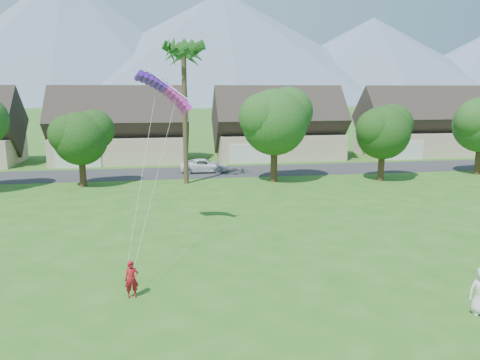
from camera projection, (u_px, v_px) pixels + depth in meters
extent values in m
plane|color=#2D6019|center=(288.00, 354.00, 15.10)|extent=(500.00, 500.00, 0.00)
cube|color=#2D2D30|center=(204.00, 172.00, 48.06)|extent=(90.00, 7.00, 0.01)
imported|color=#A4121C|center=(132.00, 279.00, 19.05)|extent=(0.61, 0.45, 1.55)
imported|color=white|center=(204.00, 166.00, 47.95)|extent=(4.95, 2.35, 1.36)
cone|color=slate|center=(67.00, 39.00, 252.03)|extent=(190.00, 190.00, 70.00)
cone|color=slate|center=(223.00, 49.00, 265.82)|extent=(240.00, 240.00, 62.00)
cone|color=slate|center=(372.00, 61.00, 280.77)|extent=(200.00, 200.00, 50.00)
cube|color=beige|center=(121.00, 149.00, 55.12)|extent=(15.00, 8.00, 3.00)
cube|color=#382D28|center=(120.00, 121.00, 54.49)|extent=(15.75, 8.15, 8.15)
cube|color=silver|center=(78.00, 158.00, 50.62)|extent=(4.80, 0.12, 2.20)
cube|color=beige|center=(278.00, 146.00, 58.04)|extent=(15.00, 8.00, 3.00)
cube|color=#382D28|center=(278.00, 119.00, 57.41)|extent=(15.75, 8.15, 8.15)
cube|color=silver|center=(251.00, 154.00, 53.53)|extent=(4.80, 0.12, 2.20)
cube|color=beige|center=(420.00, 143.00, 60.95)|extent=(15.00, 8.00, 3.00)
cube|color=#382D28|center=(422.00, 118.00, 60.32)|extent=(15.75, 8.15, 8.15)
cube|color=silver|center=(405.00, 151.00, 56.45)|extent=(4.80, 0.12, 2.20)
cylinder|color=#47301C|center=(83.00, 174.00, 40.84)|extent=(0.56, 0.56, 2.18)
sphere|color=#214916|center=(80.00, 139.00, 40.24)|extent=(4.62, 4.62, 4.62)
cylinder|color=#47301C|center=(274.00, 167.00, 42.90)|extent=(0.62, 0.62, 2.82)
sphere|color=#214916|center=(275.00, 122.00, 42.12)|extent=(5.98, 5.98, 5.98)
cylinder|color=#47301C|center=(381.00, 168.00, 43.51)|extent=(0.58, 0.58, 2.30)
sphere|color=#214916|center=(383.00, 133.00, 42.88)|extent=(4.90, 4.90, 4.90)
cylinder|color=#47301C|center=(478.00, 162.00, 46.63)|extent=(0.60, 0.60, 2.56)
cylinder|color=#4C3D26|center=(185.00, 117.00, 41.28)|extent=(0.44, 0.44, 12.00)
sphere|color=#286021|center=(183.00, 43.00, 40.07)|extent=(3.00, 3.00, 3.00)
cube|color=#5819C0|center=(150.00, 89.00, 26.15)|extent=(1.80, 1.16, 0.50)
cube|color=#D828B8|center=(181.00, 89.00, 26.41)|extent=(1.80, 1.16, 0.50)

